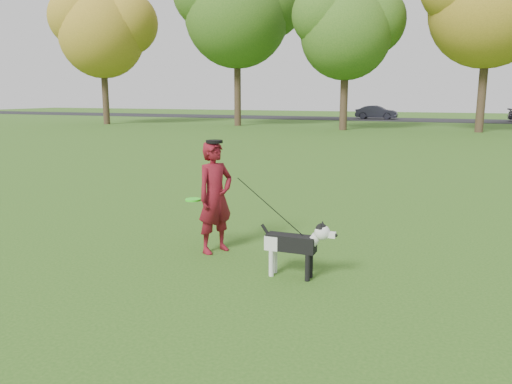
% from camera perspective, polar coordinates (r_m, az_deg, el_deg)
% --- Properties ---
extents(ground, '(120.00, 120.00, 0.00)m').
position_cam_1_polar(ground, '(7.24, -1.12, -7.08)').
color(ground, '#285116').
rests_on(ground, ground).
extents(road, '(120.00, 7.00, 0.02)m').
position_cam_1_polar(road, '(46.47, 18.53, 7.81)').
color(road, black).
rests_on(road, ground).
extents(man, '(0.61, 0.70, 1.62)m').
position_cam_1_polar(man, '(7.17, -4.68, -0.60)').
color(man, '#580C16').
rests_on(man, ground).
extents(dog, '(0.99, 0.20, 0.75)m').
position_cam_1_polar(dog, '(6.22, 4.70, -5.75)').
color(dog, black).
rests_on(dog, ground).
extents(car_mid, '(3.70, 1.39, 1.20)m').
position_cam_1_polar(car_mid, '(46.84, 13.60, 8.84)').
color(car_mid, black).
rests_on(car_mid, road).
extents(man_held_items, '(2.00, 0.70, 1.13)m').
position_cam_1_polar(man_held_items, '(6.51, 1.62, -1.69)').
color(man_held_items, '#30EF1E').
rests_on(man_held_items, ground).
extents(tree_row, '(51.74, 8.86, 12.01)m').
position_cam_1_polar(tree_row, '(33.06, 15.20, 19.73)').
color(tree_row, '#38281C').
rests_on(tree_row, ground).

